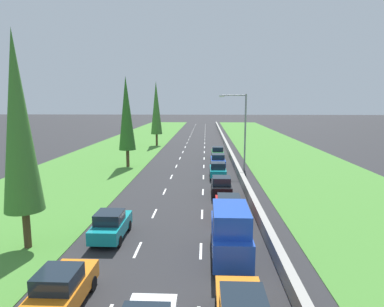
{
  "coord_description": "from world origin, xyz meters",
  "views": [
    {
      "loc": [
        1.99,
        -2.1,
        8.1
      ],
      "look_at": [
        -0.04,
        45.83,
        0.59
      ],
      "focal_mm": 30.93,
      "sensor_mm": 36.0,
      "label": 1
    }
  ],
  "objects": [
    {
      "name": "red_sedan_right_lane",
      "position": [
        3.62,
        20.24,
        0.81
      ],
      "size": [
        1.82,
        4.5,
        1.64
      ],
      "color": "red",
      "rests_on": "ground"
    },
    {
      "name": "poplar_tree_nearest",
      "position": [
        -7.94,
        15.01,
        6.99
      ],
      "size": [
        2.1,
        2.1,
        11.89
      ],
      "color": "#4C3823",
      "rests_on": "ground"
    },
    {
      "name": "grass_verge_right",
      "position": [
        14.35,
        60.0,
        0.02
      ],
      "size": [
        14.0,
        140.0,
        0.04
      ],
      "primitive_type": "cube",
      "color": "#478433",
      "rests_on": "ground"
    },
    {
      "name": "teal_hatchback_left_lane",
      "position": [
        -3.64,
        16.48,
        0.84
      ],
      "size": [
        1.74,
        3.9,
        1.72
      ],
      "color": "teal",
      "rests_on": "ground"
    },
    {
      "name": "ground_plane",
      "position": [
        0.0,
        60.0,
        0.0
      ],
      "size": [
        300.0,
        300.0,
        0.0
      ],
      "primitive_type": "plane",
      "color": "#28282B",
      "rests_on": "ground"
    },
    {
      "name": "grass_verge_left",
      "position": [
        -12.65,
        60.0,
        0.02
      ],
      "size": [
        14.0,
        140.0,
        0.04
      ],
      "primitive_type": "cube",
      "color": "#478433",
      "rests_on": "ground"
    },
    {
      "name": "poplar_tree_second",
      "position": [
        -7.78,
        38.33,
        6.67
      ],
      "size": [
        2.08,
        2.08,
        11.25
      ],
      "color": "#4C3823",
      "rests_on": "ground"
    },
    {
      "name": "green_hatchback_right_lane",
      "position": [
        3.69,
        45.27,
        0.84
      ],
      "size": [
        1.74,
        3.9,
        1.72
      ],
      "color": "#237A33",
      "rests_on": "ground"
    },
    {
      "name": "street_light_mast",
      "position": [
        6.26,
        36.9,
        5.23
      ],
      "size": [
        3.2,
        0.28,
        9.0
      ],
      "color": "gray",
      "rests_on": "ground"
    },
    {
      "name": "orange_hatchback_left_lane",
      "position": [
        -3.65,
        9.67,
        0.84
      ],
      "size": [
        1.74,
        3.9,
        1.72
      ],
      "color": "orange",
      "rests_on": "ground"
    },
    {
      "name": "blue_van_right_lane",
      "position": [
        3.29,
        14.24,
        1.4
      ],
      "size": [
        1.96,
        4.9,
        2.82
      ],
      "color": "#1E47B7",
      "rests_on": "ground"
    },
    {
      "name": "blue_sedan_right_lane",
      "position": [
        3.53,
        39.0,
        0.81
      ],
      "size": [
        1.82,
        4.5,
        1.64
      ],
      "color": "#1E47B7",
      "rests_on": "ground"
    },
    {
      "name": "median_barrier",
      "position": [
        5.7,
        60.0,
        0.42
      ],
      "size": [
        0.44,
        120.0,
        0.85
      ],
      "primitive_type": "cube",
      "color": "#9E9B93",
      "rests_on": "ground"
    },
    {
      "name": "poplar_tree_third",
      "position": [
        -7.16,
        58.76,
        6.98
      ],
      "size": [
        2.1,
        2.1,
        11.86
      ],
      "color": "#4C3823",
      "rests_on": "ground"
    },
    {
      "name": "black_hatchback_right_lane",
      "position": [
        3.36,
        25.99,
        0.84
      ],
      "size": [
        1.74,
        3.9,
        1.72
      ],
      "color": "black",
      "rests_on": "ground"
    },
    {
      "name": "lane_markings",
      "position": [
        0.0,
        60.0,
        0.01
      ],
      "size": [
        3.64,
        116.0,
        0.01
      ],
      "color": "white",
      "rests_on": "ground"
    },
    {
      "name": "teal_hatchback_right_lane",
      "position": [
        3.29,
        32.79,
        0.84
      ],
      "size": [
        1.74,
        3.9,
        1.72
      ],
      "color": "teal",
      "rests_on": "ground"
    }
  ]
}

